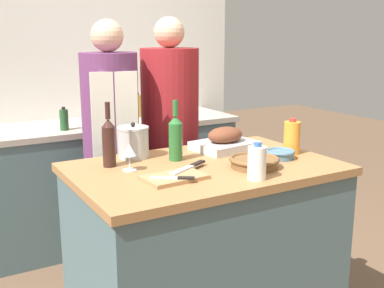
# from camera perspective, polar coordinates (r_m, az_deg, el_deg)

# --- Properties ---
(kitchen_island) EXTENTS (1.27, 0.82, 0.91)m
(kitchen_island) POSITION_cam_1_polar(r_m,az_deg,el_deg) (2.49, 1.45, -12.65)
(kitchen_island) COLOR #4C666B
(kitchen_island) RESTS_ON ground_plane
(back_counter) EXTENTS (2.03, 0.60, 0.89)m
(back_counter) POSITION_cam_1_polar(r_m,az_deg,el_deg) (3.71, -10.19, -4.24)
(back_counter) COLOR #4C666B
(back_counter) RESTS_ON ground_plane
(back_wall) EXTENTS (2.53, 0.10, 2.55)m
(back_wall) POSITION_cam_1_polar(r_m,az_deg,el_deg) (3.88, -12.48, 8.89)
(back_wall) COLOR silver
(back_wall) RESTS_ON ground_plane
(roasting_pan) EXTENTS (0.36, 0.29, 0.13)m
(roasting_pan) POSITION_cam_1_polar(r_m,az_deg,el_deg) (2.63, 3.94, 0.35)
(roasting_pan) COLOR #BCBCC1
(roasting_pan) RESTS_ON kitchen_island
(wicker_basket) EXTENTS (0.24, 0.24, 0.05)m
(wicker_basket) POSITION_cam_1_polar(r_m,az_deg,el_deg) (2.30, 7.38, -2.11)
(wicker_basket) COLOR brown
(wicker_basket) RESTS_ON kitchen_island
(cutting_board) EXTENTS (0.28, 0.19, 0.02)m
(cutting_board) POSITION_cam_1_polar(r_m,az_deg,el_deg) (2.10, -2.11, -3.97)
(cutting_board) COLOR #AD7F51
(cutting_board) RESTS_ON kitchen_island
(stock_pot) EXTENTS (0.16, 0.16, 0.18)m
(stock_pot) POSITION_cam_1_polar(r_m,az_deg,el_deg) (2.47, -6.97, 0.23)
(stock_pot) COLOR #B7B7BC
(stock_pot) RESTS_ON kitchen_island
(mixing_bowl) EXTENTS (0.15, 0.15, 0.05)m
(mixing_bowl) POSITION_cam_1_polar(r_m,az_deg,el_deg) (2.48, 10.40, -1.15)
(mixing_bowl) COLOR slate
(mixing_bowl) RESTS_ON kitchen_island
(juice_jug) EXTENTS (0.09, 0.09, 0.19)m
(juice_jug) POSITION_cam_1_polar(r_m,az_deg,el_deg) (2.58, 11.75, 0.77)
(juice_jug) COLOR orange
(juice_jug) RESTS_ON kitchen_island
(milk_jug) EXTENTS (0.08, 0.08, 0.16)m
(milk_jug) POSITION_cam_1_polar(r_m,az_deg,el_deg) (2.11, 7.70, -2.20)
(milk_jug) COLOR white
(milk_jug) RESTS_ON kitchen_island
(wine_bottle_green) EXTENTS (0.07, 0.07, 0.30)m
(wine_bottle_green) POSITION_cam_1_polar(r_m,az_deg,el_deg) (2.39, -1.96, 0.86)
(wine_bottle_green) COLOR #28662D
(wine_bottle_green) RESTS_ON kitchen_island
(wine_bottle_dark) EXTENTS (0.06, 0.06, 0.31)m
(wine_bottle_dark) POSITION_cam_1_polar(r_m,az_deg,el_deg) (2.31, -9.83, 0.31)
(wine_bottle_dark) COLOR #381E19
(wine_bottle_dark) RESTS_ON kitchen_island
(wine_glass_left) EXTENTS (0.07, 0.07, 0.13)m
(wine_glass_left) POSITION_cam_1_polar(r_m,az_deg,el_deg) (2.23, -7.45, -0.83)
(wine_glass_left) COLOR silver
(wine_glass_left) RESTS_ON kitchen_island
(knife_chef) EXTENTS (0.25, 0.15, 0.01)m
(knife_chef) POSITION_cam_1_polar(r_m,az_deg,el_deg) (2.22, -0.33, -2.72)
(knife_chef) COLOR #B7B7BC
(knife_chef) RESTS_ON cutting_board
(knife_paring) EXTENTS (0.18, 0.12, 0.01)m
(knife_paring) POSITION_cam_1_polar(r_m,az_deg,el_deg) (2.05, -2.15, -4.05)
(knife_paring) COLOR #B7B7BC
(knife_paring) RESTS_ON cutting_board
(condiment_bottle_tall) EXTENTS (0.06, 0.06, 0.16)m
(condiment_bottle_tall) POSITION_cam_1_polar(r_m,az_deg,el_deg) (3.35, -14.93, 2.81)
(condiment_bottle_tall) COLOR #234C28
(condiment_bottle_tall) RESTS_ON back_counter
(condiment_bottle_short) EXTENTS (0.05, 0.05, 0.19)m
(condiment_bottle_short) POSITION_cam_1_polar(r_m,az_deg,el_deg) (3.78, -6.45, 4.52)
(condiment_bottle_short) COLOR #B28E2D
(condiment_bottle_short) RESTS_ON back_counter
(person_cook_aproned) EXTENTS (0.34, 0.36, 1.61)m
(person_cook_aproned) POSITION_cam_1_polar(r_m,az_deg,el_deg) (2.92, -9.52, 0.14)
(person_cook_aproned) COLOR beige
(person_cook_aproned) RESTS_ON ground_plane
(person_cook_guest) EXTENTS (0.37, 0.37, 1.63)m
(person_cook_guest) POSITION_cam_1_polar(r_m,az_deg,el_deg) (3.11, -2.60, 1.19)
(person_cook_guest) COLOR beige
(person_cook_guest) RESTS_ON ground_plane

